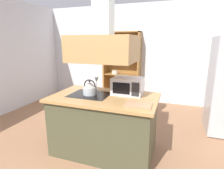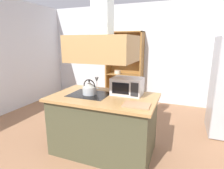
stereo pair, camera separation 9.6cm
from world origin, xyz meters
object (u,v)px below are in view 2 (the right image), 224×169
(kettle, at_px, (89,88))
(microwave, at_px, (127,86))
(cutting_board, at_px, (136,105))
(dish_cabinet, at_px, (125,71))
(wine_glass_on_counter, at_px, (97,80))

(kettle, height_order, microwave, microwave)
(cutting_board, xyz_separation_m, microwave, (-0.26, 0.46, 0.12))
(cutting_board, height_order, microwave, microwave)
(cutting_board, bearing_deg, dish_cabinet, 110.32)
(kettle, bearing_deg, cutting_board, -16.63)
(microwave, relative_size, wine_glass_on_counter, 2.23)
(kettle, distance_m, wine_glass_on_counter, 0.35)
(kettle, bearing_deg, dish_cabinet, 95.13)
(cutting_board, relative_size, wine_glass_on_counter, 1.65)
(microwave, height_order, wine_glass_on_counter, microwave)
(kettle, height_order, cutting_board, kettle)
(kettle, bearing_deg, microwave, 22.42)
(dish_cabinet, bearing_deg, cutting_board, -69.68)
(cutting_board, distance_m, microwave, 0.54)
(kettle, relative_size, cutting_board, 0.69)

